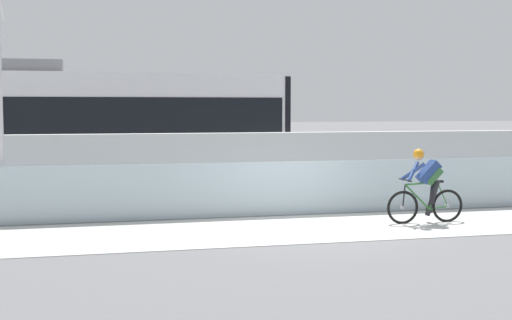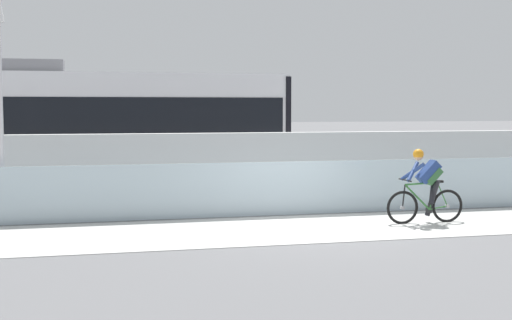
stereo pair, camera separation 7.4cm
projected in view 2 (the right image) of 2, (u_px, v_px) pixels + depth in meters
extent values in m
plane|color=slate|center=(312.00, 228.00, 14.23)|extent=(200.00, 200.00, 0.00)
cube|color=beige|center=(312.00, 228.00, 14.23)|extent=(32.00, 3.20, 0.01)
cube|color=silver|center=(288.00, 188.00, 15.98)|extent=(32.00, 0.05, 1.24)
cube|color=silver|center=(269.00, 168.00, 17.70)|extent=(32.00, 0.36, 1.85)
cube|color=#595654|center=(248.00, 192.00, 20.18)|extent=(32.00, 0.08, 0.01)
cube|color=#595654|center=(238.00, 187.00, 21.57)|extent=(32.00, 0.08, 0.01)
cube|color=silver|center=(94.00, 128.00, 19.73)|extent=(11.00, 2.50, 3.10)
cube|color=black|center=(93.00, 116.00, 19.70)|extent=(10.56, 2.54, 1.04)
cube|color=red|center=(94.00, 176.00, 19.84)|extent=(10.78, 2.53, 0.28)
cube|color=slate|center=(19.00, 66.00, 19.15)|extent=(2.40, 1.10, 0.36)
cube|color=#232326|center=(215.00, 179.00, 20.65)|extent=(1.40, 1.88, 0.20)
cylinder|color=black|center=(219.00, 183.00, 19.96)|extent=(0.60, 0.10, 0.60)
cylinder|color=black|center=(211.00, 178.00, 21.35)|extent=(0.60, 0.10, 0.60)
cube|color=black|center=(277.00, 127.00, 20.98)|extent=(0.16, 2.54, 2.94)
torus|color=black|center=(402.00, 208.00, 14.66)|extent=(0.72, 0.06, 0.72)
cylinder|color=#99999E|center=(402.00, 208.00, 14.66)|extent=(0.07, 0.10, 0.07)
torus|color=black|center=(447.00, 206.00, 14.90)|extent=(0.72, 0.06, 0.72)
cylinder|color=#99999E|center=(447.00, 206.00, 14.90)|extent=(0.07, 0.10, 0.07)
cylinder|color=#337233|center=(417.00, 197.00, 14.72)|extent=(0.60, 0.04, 0.58)
cylinder|color=#337233|center=(433.00, 196.00, 14.81)|extent=(0.22, 0.04, 0.59)
cylinder|color=#337233|center=(421.00, 184.00, 14.72)|extent=(0.76, 0.04, 0.07)
cylinder|color=#337233|center=(438.00, 208.00, 14.85)|extent=(0.43, 0.03, 0.09)
cylinder|color=#337233|center=(442.00, 194.00, 14.85)|extent=(0.27, 0.02, 0.53)
cylinder|color=black|center=(404.00, 196.00, 14.65)|extent=(0.08, 0.03, 0.49)
cube|color=black|center=(437.00, 181.00, 14.80)|extent=(0.24, 0.10, 0.05)
cylinder|color=black|center=(405.00, 180.00, 14.63)|extent=(0.03, 0.58, 0.03)
cylinder|color=#262628|center=(429.00, 209.00, 14.81)|extent=(0.18, 0.02, 0.18)
cube|color=navy|center=(428.00, 172.00, 14.74)|extent=(0.50, 0.28, 0.51)
cube|color=#336638|center=(432.00, 176.00, 14.76)|extent=(0.38, 0.30, 0.38)
sphere|color=tan|center=(418.00, 156.00, 14.66)|extent=(0.20, 0.20, 0.20)
sphere|color=orange|center=(418.00, 154.00, 14.65)|extent=(0.23, 0.23, 0.23)
cylinder|color=navy|center=(413.00, 172.00, 14.65)|extent=(0.44, 0.41, 0.41)
cylinder|color=navy|center=(413.00, 172.00, 14.65)|extent=(0.44, 0.41, 0.41)
cylinder|color=black|center=(432.00, 198.00, 14.81)|extent=(0.29, 0.33, 0.80)
cylinder|color=black|center=(433.00, 192.00, 14.79)|extent=(0.29, 0.33, 0.54)
cylinder|color=gray|center=(3.00, 218.00, 14.86)|extent=(0.24, 0.24, 0.20)
cylinder|color=silver|center=(0.00, 121.00, 14.70)|extent=(0.12, 0.12, 4.20)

